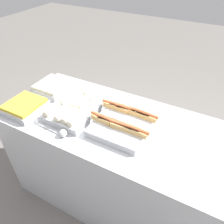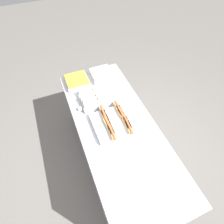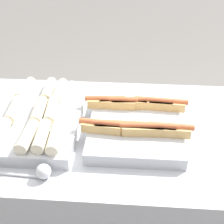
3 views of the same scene
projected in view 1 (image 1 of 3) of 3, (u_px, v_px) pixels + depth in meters
name	position (u px, v px, depth m)	size (l,w,h in m)	color
ground_plane	(125.00, 197.00, 2.04)	(12.00, 12.00, 0.00)	slate
counter	(127.00, 168.00, 1.76)	(1.87, 0.76, 0.89)	#B7BABF
tray_hotdogs	(124.00, 121.00, 1.48)	(0.42, 0.45, 0.10)	#B7BABF
tray_wraps	(77.00, 105.00, 1.62)	(0.32, 0.50, 0.09)	#B7BABF
tray_side_front	(25.00, 107.00, 1.61)	(0.25, 0.27, 0.07)	#B7BABF
tray_side_back	(53.00, 87.00, 1.83)	(0.25, 0.27, 0.07)	#B7BABF
serving_spoon_near	(61.00, 133.00, 1.41)	(0.25, 0.05, 0.05)	silver
serving_spoon_far	(104.00, 91.00, 1.81)	(0.24, 0.05, 0.05)	silver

